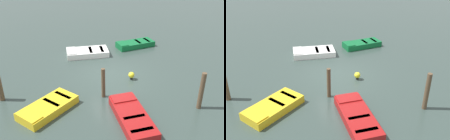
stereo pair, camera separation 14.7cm
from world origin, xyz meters
TOP-DOWN VIEW (x-y plane):
  - ground_plane at (0.00, 0.00)m, footprint 80.00×80.00m
  - rowboat_green at (-3.12, -3.84)m, footprint 2.96×1.45m
  - rowboat_yellow at (4.13, 2.57)m, footprint 3.15×2.82m
  - rowboat_red at (0.50, 4.48)m, footprint 1.40×3.38m
  - rowboat_white at (0.75, -3.43)m, footprint 3.08×1.83m
  - mooring_piling_mid_right at (1.18, 2.15)m, footprint 0.20×0.20m
  - mooring_piling_far_right at (-3.03, 4.61)m, footprint 0.23×0.23m
  - marker_buoy at (-0.93, 0.88)m, footprint 0.36×0.36m

SIDE VIEW (x-z plane):
  - ground_plane at x=0.00m, z-range 0.00..0.00m
  - rowboat_red at x=0.50m, z-range -0.01..0.45m
  - rowboat_white at x=0.75m, z-range -0.01..0.45m
  - rowboat_yellow at x=4.13m, z-range -0.01..0.45m
  - rowboat_green at x=-3.12m, z-range -0.01..0.45m
  - marker_buoy at x=-0.93m, z-range 0.05..0.53m
  - mooring_piling_mid_right at x=1.18m, z-range 0.00..1.66m
  - mooring_piling_far_right at x=-3.03m, z-range 0.00..1.96m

